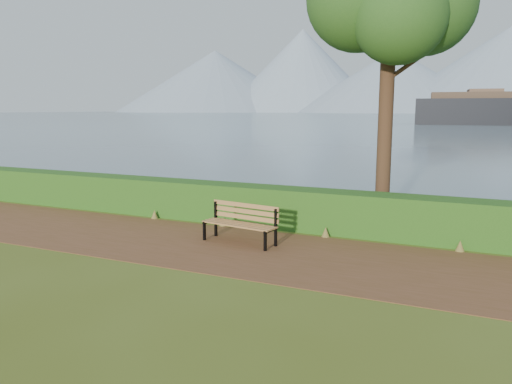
% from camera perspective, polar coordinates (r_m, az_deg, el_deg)
% --- Properties ---
extents(ground, '(140.00, 140.00, 0.00)m').
position_cam_1_polar(ground, '(10.50, -3.73, -6.84)').
color(ground, '#4E5919').
rests_on(ground, ground).
extents(path, '(40.00, 3.40, 0.01)m').
position_cam_1_polar(path, '(10.76, -2.98, -6.41)').
color(path, brown).
rests_on(path, ground).
extents(hedge, '(32.00, 0.85, 1.00)m').
position_cam_1_polar(hedge, '(12.67, 1.76, -1.66)').
color(hedge, '#1C4614').
rests_on(hedge, ground).
extents(water, '(700.00, 510.00, 0.00)m').
position_cam_1_polar(water, '(268.95, 23.48, 8.09)').
color(water, '#4A6377').
rests_on(water, ground).
extents(mountains, '(585.00, 190.00, 70.00)m').
position_cam_1_polar(mountains, '(415.91, 22.82, 12.18)').
color(mountains, '#7D90A7').
rests_on(mountains, ground).
extents(bench, '(1.79, 0.77, 0.87)m').
position_cam_1_polar(bench, '(11.08, -1.68, -3.28)').
color(bench, black).
rests_on(bench, ground).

